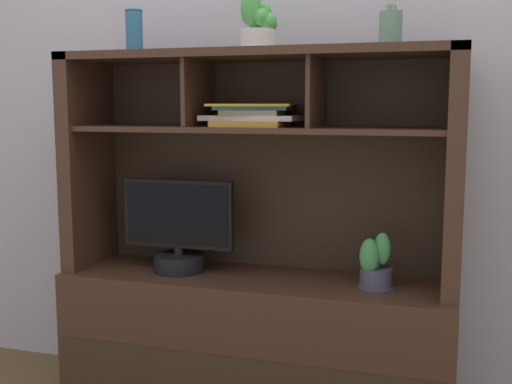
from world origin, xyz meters
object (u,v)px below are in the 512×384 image
Objects in this scene: potted_orchid at (375,267)px; diffuser_bottle at (391,28)px; tv_monitor at (178,233)px; ceramic_vase at (134,31)px; media_console at (256,305)px; magazine_stack_left at (252,115)px; potted_succulent at (258,27)px.

potted_orchid is 0.83m from diffuser_bottle.
potted_orchid is at bearing -0.47° from tv_monitor.
potted_orchid is at bearing -1.02° from ceramic_vase.
magazine_stack_left is (-0.01, -0.01, 0.73)m from media_console.
magazine_stack_left is 0.58m from diffuser_bottle.
potted_succulent is at bearing 66.06° from magazine_stack_left.
tv_monitor is 1.33× the size of diffuser_bottle.
potted_succulent is at bearing 5.22° from ceramic_vase.
potted_succulent is at bearing 89.21° from media_console.
tv_monitor is 1.24× the size of magazine_stack_left.
media_console is 6.80× the size of potted_succulent.
media_console is 1.13m from diffuser_bottle.
potted_orchid is 1.23× the size of ceramic_vase.
potted_succulent is at bearing 175.85° from diffuser_bottle.
magazine_stack_left is at bearing 1.46° from ceramic_vase.
magazine_stack_left is 0.32m from potted_succulent.
diffuser_bottle is (0.48, -0.02, 1.03)m from media_console.
media_console is at bearing 2.98° from ceramic_vase.
magazine_stack_left is at bearing -113.94° from potted_succulent.
ceramic_vase is at bearing -177.02° from media_console.
tv_monitor is 1.09m from diffuser_bottle.
diffuser_bottle is at bearing 43.15° from potted_orchid.
diffuser_bottle is at bearing 0.54° from ceramic_vase.
diffuser_bottle is (0.50, -0.00, 0.30)m from magazine_stack_left.
ceramic_vase is at bearing -179.46° from diffuser_bottle.
ceramic_vase reaches higher than tv_monitor.
diffuser_bottle reaches higher than tv_monitor.
magazine_stack_left is 2.20× the size of ceramic_vase.
media_console is 1.15m from ceramic_vase.
potted_orchid is 0.60× the size of diffuser_bottle.
magazine_stack_left is at bearing 4.35° from tv_monitor.
potted_orchid is 0.71m from magazine_stack_left.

